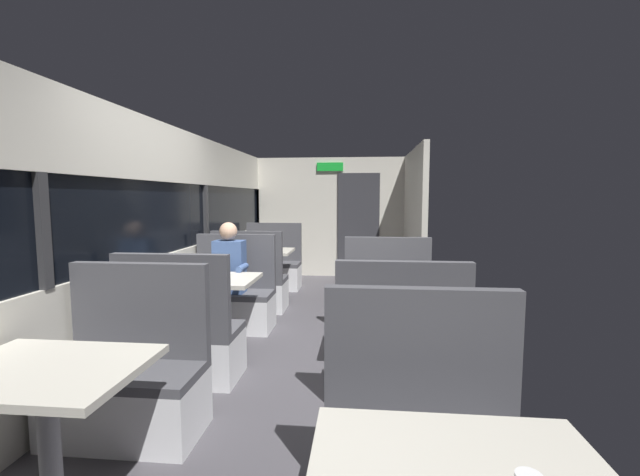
{
  "coord_description": "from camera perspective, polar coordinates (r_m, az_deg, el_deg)",
  "views": [
    {
      "loc": [
        0.59,
        -3.85,
        1.54
      ],
      "look_at": [
        0.08,
        1.4,
        1.02
      ],
      "focal_mm": 23.29,
      "sensor_mm": 36.0,
      "label": 1
    }
  ],
  "objects": [
    {
      "name": "bench_far_window_facing_entry",
      "position": [
        7.11,
        -6.57,
        -4.23
      ],
      "size": [
        0.95,
        0.5,
        1.1
      ],
      "color": "silver",
      "rests_on": "ground_plane"
    },
    {
      "name": "bench_far_window_facing_end",
      "position": [
        5.78,
        -9.51,
        -6.57
      ],
      "size": [
        0.95,
        0.5,
        1.1
      ],
      "color": "silver",
      "rests_on": "ground_plane"
    },
    {
      "name": "carriage_aisle_panel_right",
      "position": [
        6.91,
        12.73,
        2.25
      ],
      "size": [
        0.08,
        2.4,
        2.3
      ],
      "primitive_type": "cube",
      "color": "beige",
      "rests_on": "ground_plane"
    },
    {
      "name": "dining_table_far_window",
      "position": [
        6.39,
        -7.92,
        -2.54
      ],
      "size": [
        0.9,
        0.7,
        0.74
      ],
      "color": "#9E9EA3",
      "rests_on": "ground_plane"
    },
    {
      "name": "bench_near_window_facing_entry",
      "position": [
        3.12,
        -24.69,
        -17.78
      ],
      "size": [
        0.95,
        0.5,
        1.1
      ],
      "color": "silver",
      "rests_on": "ground_plane"
    },
    {
      "name": "bench_mid_window_facing_entry",
      "position": [
        5.03,
        -11.89,
        -8.44
      ],
      "size": [
        0.95,
        0.5,
        1.1
      ],
      "color": "silver",
      "rests_on": "ground_plane"
    },
    {
      "name": "dining_table_rear_aisle",
      "position": [
        3.87,
        10.01,
        -7.93
      ],
      "size": [
        0.9,
        0.7,
        0.74
      ],
      "color": "#9E9EA3",
      "rests_on": "ground_plane"
    },
    {
      "name": "seated_passenger",
      "position": [
        4.92,
        -12.2,
        -6.28
      ],
      "size": [
        0.47,
        0.55,
        1.26
      ],
      "color": "#26262D",
      "rests_on": "ground_plane"
    },
    {
      "name": "dining_table_mid_window",
      "position": [
        4.32,
        -14.78,
        -6.61
      ],
      "size": [
        0.9,
        0.7,
        0.74
      ],
      "color": "#9E9EA3",
      "rests_on": "ground_plane"
    },
    {
      "name": "dining_table_near_window",
      "position": [
        2.48,
        -33.53,
        -16.7
      ],
      "size": [
        0.9,
        0.7,
        0.74
      ],
      "color": "#9E9EA3",
      "rests_on": "ground_plane"
    },
    {
      "name": "bench_rear_aisle_facing_entry",
      "position": [
        4.63,
        9.28,
        -9.65
      ],
      "size": [
        0.95,
        0.5,
        1.1
      ],
      "color": "silver",
      "rests_on": "ground_plane"
    },
    {
      "name": "ground_plane",
      "position": [
        4.19,
        -3.05,
        -16.09
      ],
      "size": [
        3.3,
        9.2,
        0.02
      ],
      "primitive_type": "cube",
      "color": "#423F44"
    },
    {
      "name": "bench_rear_aisle_facing_end",
      "position": [
        3.3,
        10.87,
        -16.05
      ],
      "size": [
        0.95,
        0.5,
        1.1
      ],
      "color": "silver",
      "rests_on": "ground_plane"
    },
    {
      "name": "carriage_end_bulkhead",
      "position": [
        8.07,
        1.81,
        2.76
      ],
      "size": [
        2.9,
        0.11,
        2.3
      ],
      "color": "beige",
      "rests_on": "ground_plane"
    },
    {
      "name": "bench_front_aisle_facing_entry",
      "position": [
        2.24,
        13.99,
        -27.33
      ],
      "size": [
        0.95,
        0.5,
        1.1
      ],
      "color": "silver",
      "rests_on": "ground_plane"
    },
    {
      "name": "carriage_window_panel_left",
      "position": [
        4.38,
        -22.24,
        -0.47
      ],
      "size": [
        0.09,
        8.48,
        2.3
      ],
      "color": "beige",
      "rests_on": "ground_plane"
    },
    {
      "name": "coffee_cup_secondary",
      "position": [
        6.39,
        -9.38,
        -1.24
      ],
      "size": [
        0.07,
        0.07,
        0.09
      ],
      "color": "white",
      "rests_on": "dining_table_far_window"
    },
    {
      "name": "bench_mid_window_facing_end",
      "position": [
        3.78,
        -18.45,
        -13.39
      ],
      "size": [
        0.95,
        0.5,
        1.1
      ],
      "color": "silver",
      "rests_on": "ground_plane"
    }
  ]
}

